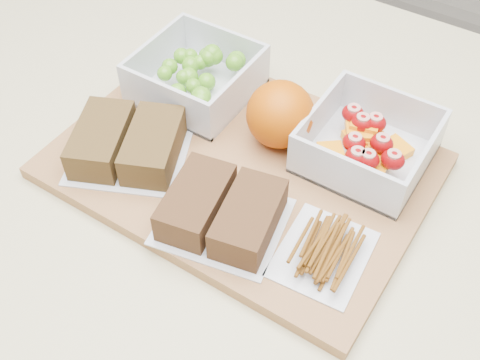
{
  "coord_description": "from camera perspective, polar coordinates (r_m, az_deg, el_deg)",
  "views": [
    {
      "loc": [
        0.25,
        -0.38,
        1.43
      ],
      "look_at": [
        0.01,
        -0.01,
        0.93
      ],
      "focal_mm": 45.0,
      "sensor_mm": 36.0,
      "label": 1
    }
  ],
  "objects": [
    {
      "name": "fruit_container",
      "position": [
        0.7,
        11.94,
        3.26
      ],
      "size": [
        0.14,
        0.14,
        0.06
      ],
      "color": "silver",
      "rests_on": "cutting_board"
    },
    {
      "name": "counter",
      "position": [
        1.08,
        -0.38,
        -16.49
      ],
      "size": [
        1.2,
        0.9,
        0.9
      ],
      "primitive_type": "cube",
      "color": "beige",
      "rests_on": "ground"
    },
    {
      "name": "cutting_board",
      "position": [
        0.71,
        0.15,
        1.37
      ],
      "size": [
        0.42,
        0.3,
        0.02
      ],
      "primitive_type": "cube",
      "rotation": [
        0.0,
        0.0,
        -0.01
      ],
      "color": "#A27043",
      "rests_on": "counter"
    },
    {
      "name": "grape_container",
      "position": [
        0.78,
        -3.95,
        9.81
      ],
      "size": [
        0.14,
        0.14,
        0.06
      ],
      "color": "silver",
      "rests_on": "cutting_board"
    },
    {
      "name": "orange",
      "position": [
        0.7,
        3.83,
        6.23
      ],
      "size": [
        0.08,
        0.08,
        0.08
      ],
      "primitive_type": "sphere",
      "color": "#C55304",
      "rests_on": "cutting_board"
    },
    {
      "name": "sandwich_bag_left",
      "position": [
        0.71,
        -10.62,
        3.45
      ],
      "size": [
        0.17,
        0.16,
        0.04
      ],
      "color": "silver",
      "rests_on": "cutting_board"
    },
    {
      "name": "pretzel_bag",
      "position": [
        0.62,
        7.97,
        -6.43
      ],
      "size": [
        0.09,
        0.11,
        0.02
      ],
      "color": "silver",
      "rests_on": "cutting_board"
    },
    {
      "name": "sandwich_bag_center",
      "position": [
        0.63,
        -1.7,
        -2.94
      ],
      "size": [
        0.15,
        0.14,
        0.04
      ],
      "color": "silver",
      "rests_on": "cutting_board"
    }
  ]
}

